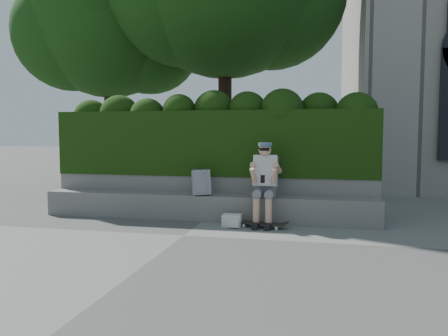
% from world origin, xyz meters
% --- Properties ---
extents(ground, '(80.00, 80.00, 0.00)m').
position_xyz_m(ground, '(0.00, 0.00, 0.00)').
color(ground, slate).
rests_on(ground, ground).
extents(bench_ledge, '(6.00, 0.45, 0.45)m').
position_xyz_m(bench_ledge, '(0.00, 1.25, 0.23)').
color(bench_ledge, gray).
rests_on(bench_ledge, ground).
extents(planter_wall, '(6.00, 0.50, 0.75)m').
position_xyz_m(planter_wall, '(0.00, 1.73, 0.38)').
color(planter_wall, gray).
rests_on(planter_wall, ground).
extents(hedge, '(6.00, 1.00, 1.20)m').
position_xyz_m(hedge, '(0.00, 1.95, 1.35)').
color(hedge, black).
rests_on(hedge, planter_wall).
extents(tree_right, '(4.43, 4.43, 7.02)m').
position_xyz_m(tree_right, '(-4.10, 5.77, 4.79)').
color(tree_right, black).
rests_on(tree_right, ground).
extents(person, '(0.40, 0.76, 1.38)m').
position_xyz_m(person, '(1.09, 1.07, 0.75)').
color(person, slate).
rests_on(person, ground).
extents(skateboard, '(0.80, 0.30, 0.08)m').
position_xyz_m(skateboard, '(1.07, 0.81, 0.07)').
color(skateboard, black).
rests_on(skateboard, ground).
extents(backpack_plaid, '(0.34, 0.29, 0.44)m').
position_xyz_m(backpack_plaid, '(-0.04, 1.15, 0.67)').
color(backpack_plaid, '#B7B6BC').
rests_on(backpack_plaid, bench_ledge).
extents(backpack_ground, '(0.31, 0.22, 0.20)m').
position_xyz_m(backpack_ground, '(0.58, 0.79, 0.10)').
color(backpack_ground, silver).
rests_on(backpack_ground, ground).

